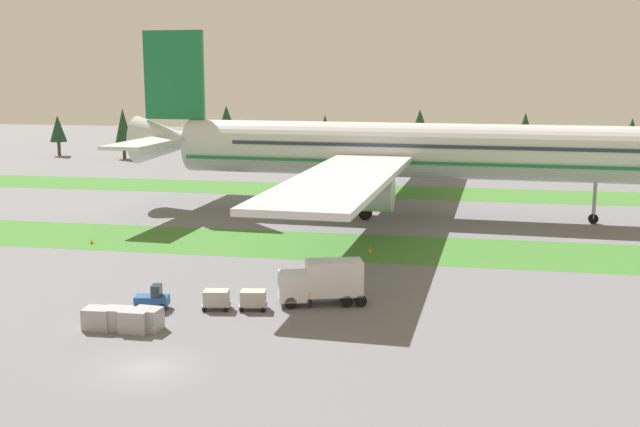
# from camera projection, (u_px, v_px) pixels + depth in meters

# --- Properties ---
(ground_plane) EXTENTS (400.00, 400.00, 0.00)m
(ground_plane) POSITION_uv_depth(u_px,v_px,m) (148.00, 368.00, 48.51)
(ground_plane) COLOR slate
(grass_strip_near) EXTENTS (320.00, 13.12, 0.01)m
(grass_strip_near) POSITION_uv_depth(u_px,v_px,m) (281.00, 244.00, 83.18)
(grass_strip_near) COLOR #3D752D
(grass_strip_near) RESTS_ON ground
(grass_strip_far) EXTENTS (320.00, 13.12, 0.01)m
(grass_strip_far) POSITION_uv_depth(u_px,v_px,m) (338.00, 190.00, 120.10)
(grass_strip_far) COLOR #3D752D
(grass_strip_far) RESTS_ON ground
(airliner) EXTENTS (70.42, 86.46, 23.77)m
(airliner) POSITION_uv_depth(u_px,v_px,m) (389.00, 149.00, 98.40)
(airliner) COLOR silver
(airliner) RESTS_ON ground
(baggage_tug) EXTENTS (2.78, 1.70, 1.97)m
(baggage_tug) POSITION_uv_depth(u_px,v_px,m) (153.00, 299.00, 60.41)
(baggage_tug) COLOR #1E4C8E
(baggage_tug) RESTS_ON ground
(cargo_dolly_lead) EXTENTS (2.41, 1.84, 1.55)m
(cargo_dolly_lead) POSITION_uv_depth(u_px,v_px,m) (216.00, 298.00, 60.28)
(cargo_dolly_lead) COLOR #A3A3A8
(cargo_dolly_lead) RESTS_ON ground
(cargo_dolly_second) EXTENTS (2.41, 1.84, 1.55)m
(cargo_dolly_second) POSITION_uv_depth(u_px,v_px,m) (253.00, 298.00, 60.21)
(cargo_dolly_second) COLOR #A3A3A8
(cargo_dolly_second) RESTS_ON ground
(catering_truck) EXTENTS (7.32, 4.18, 3.58)m
(catering_truck) POSITION_uv_depth(u_px,v_px,m) (323.00, 281.00, 61.45)
(catering_truck) COLOR silver
(catering_truck) RESTS_ON ground
(ground_crew_marshaller) EXTENTS (0.36, 0.56, 1.74)m
(ground_crew_marshaller) POSITION_uv_depth(u_px,v_px,m) (310.00, 296.00, 60.65)
(ground_crew_marshaller) COLOR black
(ground_crew_marshaller) RESTS_ON ground
(uld_container_0) EXTENTS (2.07, 1.69, 1.56)m
(uld_container_0) POSITION_uv_depth(u_px,v_px,m) (98.00, 318.00, 55.84)
(uld_container_0) COLOR #A3A3A8
(uld_container_0) RESTS_ON ground
(uld_container_1) EXTENTS (2.06, 1.67, 1.58)m
(uld_container_1) POSITION_uv_depth(u_px,v_px,m) (118.00, 318.00, 55.77)
(uld_container_1) COLOR #A3A3A8
(uld_container_1) RESTS_ON ground
(uld_container_2) EXTENTS (2.02, 1.63, 1.61)m
(uld_container_2) POSITION_uv_depth(u_px,v_px,m) (135.00, 321.00, 55.21)
(uld_container_2) COLOR #A3A3A8
(uld_container_2) RESTS_ON ground
(uld_container_3) EXTENTS (2.12, 1.76, 1.60)m
(uld_container_3) POSITION_uv_depth(u_px,v_px,m) (147.00, 319.00, 55.61)
(uld_container_3) COLOR #A3A3A8
(uld_container_3) RESTS_ON ground
(taxiway_marker_0) EXTENTS (0.44, 0.44, 0.61)m
(taxiway_marker_0) POSITION_uv_depth(u_px,v_px,m) (370.00, 249.00, 79.34)
(taxiway_marker_0) COLOR orange
(taxiway_marker_0) RESTS_ON ground
(taxiway_marker_1) EXTENTS (0.44, 0.44, 0.47)m
(taxiway_marker_1) POSITION_uv_depth(u_px,v_px,m) (92.00, 242.00, 83.11)
(taxiway_marker_1) COLOR orange
(taxiway_marker_1) RESTS_ON ground
(distant_tree_line) EXTENTS (186.36, 9.12, 11.36)m
(distant_tree_line) POSITION_uv_depth(u_px,v_px,m) (392.00, 131.00, 152.24)
(distant_tree_line) COLOR #4C3823
(distant_tree_line) RESTS_ON ground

